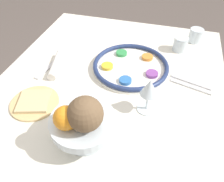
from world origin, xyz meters
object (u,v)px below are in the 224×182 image
Objects in this scene: seder_plate at (131,66)px; coconut at (85,114)px; napkin_roll at (56,64)px; cup_mid at (196,35)px; bread_plate at (35,102)px; cup_near at (180,44)px; fruit_stand at (84,125)px; orange_fruit at (66,118)px; wine_glass at (149,89)px.

coconut is at bearing -5.82° from seder_plate.
napkin_roll is 0.74m from cup_mid.
cup_near is (-0.54, 0.52, 0.03)m from bread_plate.
cup_mid is at bearing 145.88° from cup_near.
orange_fruit is at bearing -46.57° from fruit_stand.
fruit_stand is 0.69m from cup_near.
fruit_stand reaches higher than bread_plate.
seder_plate is 0.27m from wine_glass.
seder_plate is 2.42× the size of wine_glass.
wine_glass is 0.69× the size of fruit_stand.
wine_glass is at bearing 137.76° from fruit_stand.
wine_glass is 0.44m from bread_plate.
cup_mid is at bearing 139.46° from seder_plate.
seder_plate is 4.87× the size of cup_mid.
coconut is 0.56× the size of bread_plate.
orange_fruit is at bearing -42.97° from wine_glass.
wine_glass is at bearing 101.85° from bread_plate.
orange_fruit is at bearing -24.48° from cup_near.
cup_mid is at bearing 155.33° from fruit_stand.
napkin_roll is 2.70× the size of cup_mid.
coconut is (-0.02, 0.05, 0.02)m from orange_fruit.
seder_plate is 0.46m from coconut.
cup_near reaches higher than seder_plate.
orange_fruit is 0.87m from cup_mid.
cup_near is (-0.45, 0.10, -0.07)m from wine_glass.
cup_near is at bearing 158.96° from coconut.
orange_fruit is 1.03× the size of cup_near.
coconut is at bearing 66.17° from bread_plate.
fruit_stand is at bearing -22.88° from cup_near.
cup_near is (-0.65, 0.25, -0.12)m from coconut.
wine_glass is at bearing 72.08° from napkin_roll.
seder_plate is 3.31× the size of coconut.
orange_fruit is at bearing -12.27° from seder_plate.
wine_glass reaches higher than seder_plate.
orange_fruit reaches higher than cup_mid.
napkin_roll is at bearing -140.78° from fruit_stand.
bread_plate is 0.97× the size of napkin_roll.
seder_plate is 0.48m from orange_fruit.
bread_plate is (0.09, -0.42, -0.09)m from wine_glass.
orange_fruit is 0.29m from bread_plate.
orange_fruit is 0.74m from cup_near.
bread_plate is 2.62× the size of cup_near.
cup_near is at bearing -34.12° from cup_mid.
wine_glass reaches higher than cup_near.
bread_plate is 0.88m from cup_mid.
napkin_roll is at bearing -175.37° from bread_plate.
napkin_roll is at bearing -55.92° from cup_mid.
orange_fruit reaches higher than fruit_stand.
coconut is 0.47m from napkin_roll.
coconut reaches higher than napkin_roll.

